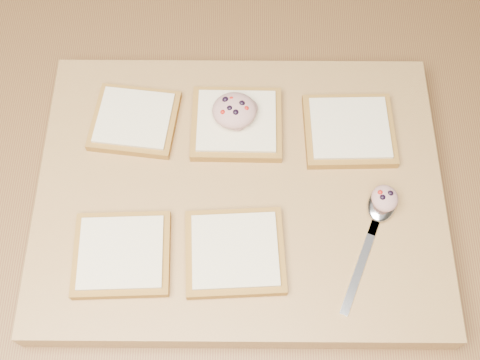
% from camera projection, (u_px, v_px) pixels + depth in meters
% --- Properties ---
extents(ground, '(4.00, 4.00, 0.00)m').
position_uv_depth(ground, '(238.00, 343.00, 1.64)').
color(ground, '#515459').
rests_on(ground, ground).
extents(island_counter, '(2.00, 0.80, 0.90)m').
position_uv_depth(island_counter, '(237.00, 300.00, 1.23)').
color(island_counter, slate).
rests_on(island_counter, ground).
extents(cutting_board, '(0.54, 0.41, 0.04)m').
position_uv_depth(cutting_board, '(240.00, 192.00, 0.82)').
color(cutting_board, '#AA8649').
rests_on(cutting_board, island_counter).
extents(bread_far_left, '(0.13, 0.12, 0.02)m').
position_uv_depth(bread_far_left, '(135.00, 120.00, 0.84)').
color(bread_far_left, olive).
rests_on(bread_far_left, cutting_board).
extents(bread_far_center, '(0.13, 0.12, 0.02)m').
position_uv_depth(bread_far_center, '(237.00, 123.00, 0.83)').
color(bread_far_center, olive).
rests_on(bread_far_center, cutting_board).
extents(bread_far_right, '(0.13, 0.12, 0.02)m').
position_uv_depth(bread_far_right, '(349.00, 130.00, 0.83)').
color(bread_far_right, olive).
rests_on(bread_far_right, cutting_board).
extents(bread_near_left, '(0.12, 0.11, 0.02)m').
position_uv_depth(bread_near_left, '(122.00, 254.00, 0.75)').
color(bread_near_left, olive).
rests_on(bread_near_left, cutting_board).
extents(bread_near_center, '(0.13, 0.12, 0.02)m').
position_uv_depth(bread_near_center, '(235.00, 252.00, 0.75)').
color(bread_near_center, olive).
rests_on(bread_near_center, cutting_board).
extents(tuna_salad_dollop, '(0.06, 0.06, 0.03)m').
position_uv_depth(tuna_salad_dollop, '(234.00, 110.00, 0.81)').
color(tuna_salad_dollop, tan).
rests_on(tuna_salad_dollop, bread_far_center).
extents(spoon, '(0.09, 0.18, 0.01)m').
position_uv_depth(spoon, '(379.00, 212.00, 0.78)').
color(spoon, silver).
rests_on(spoon, cutting_board).
extents(spoon_salad, '(0.03, 0.04, 0.02)m').
position_uv_depth(spoon_salad, '(385.00, 198.00, 0.77)').
color(spoon_salad, tan).
rests_on(spoon_salad, spoon).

